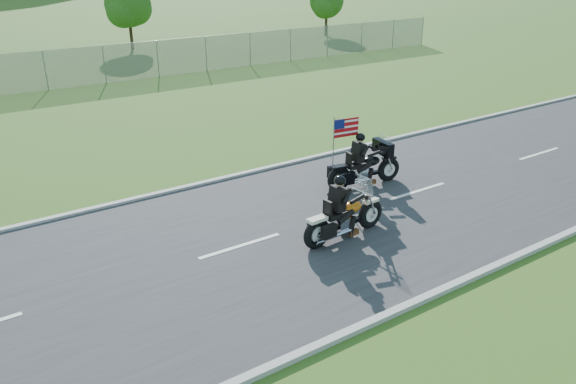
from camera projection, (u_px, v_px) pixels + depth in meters
ground at (308, 227)px, 14.53m from camera, size 420.00×420.00×0.00m
road at (308, 226)px, 14.52m from camera, size 120.00×8.00×0.04m
curb_north at (232, 177)px, 17.60m from camera, size 120.00×0.18×0.12m
curb_south at (424, 299)px, 11.42m from camera, size 120.00×0.18×0.12m
tree_fence_near at (129, 6)px, 39.35m from camera, size 3.52×3.28×4.75m
tree_fence_far at (327, 3)px, 46.14m from camera, size 3.08×2.87×4.20m
motorcycle_lead at (343, 218)px, 13.73m from camera, size 2.57×0.71×1.72m
motorcycle_follow at (364, 168)px, 16.80m from camera, size 2.55×0.92×2.13m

